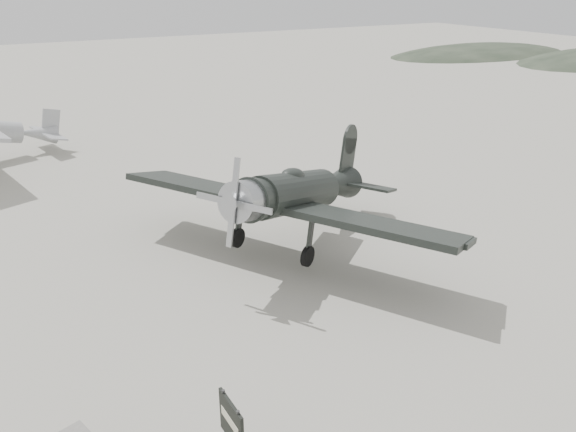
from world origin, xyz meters
name	(u,v)px	position (x,y,z in m)	size (l,w,h in m)	color
ground	(296,311)	(0.00, 0.00, 0.00)	(160.00, 160.00, 0.00)	#A3A091
hill_northeast	(479,54)	(50.00, 40.00, 0.00)	(32.00, 16.00, 5.20)	#263224
lowwing_monoplane	(299,192)	(2.29, 3.77, 2.13)	(9.94, 11.76, 4.03)	black
sign_board	(232,424)	(-3.90, -4.12, 0.89)	(0.10, 1.04, 1.49)	#333333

